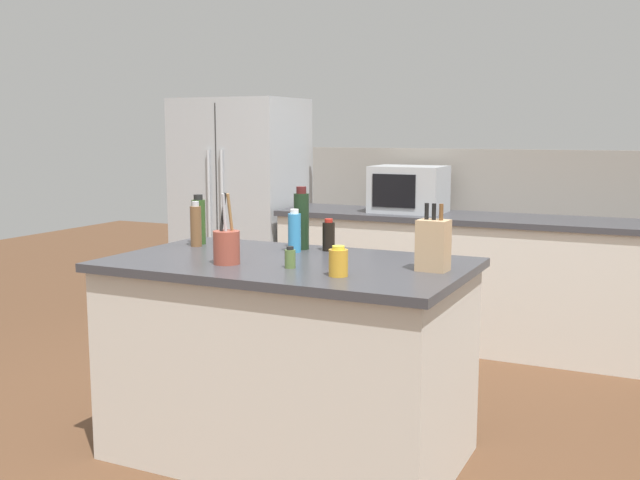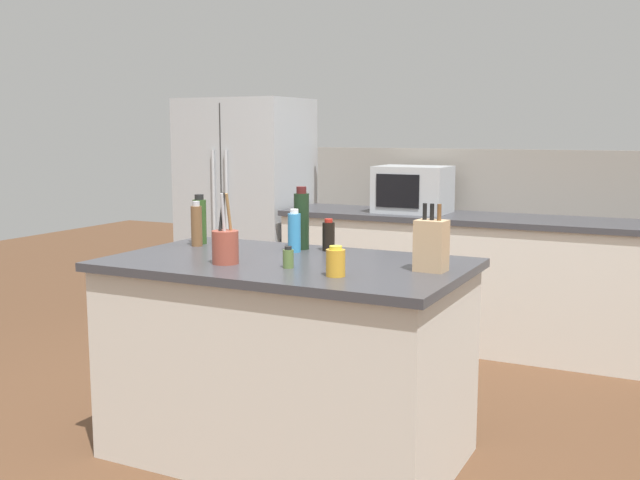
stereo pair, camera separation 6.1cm
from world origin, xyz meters
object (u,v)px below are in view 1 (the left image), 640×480
at_px(wine_bottle, 301,220).
at_px(honey_jar, 338,262).
at_px(refrigerator, 241,209).
at_px(olive_oil_bottle, 199,221).
at_px(spice_jar_paprika, 231,243).
at_px(spice_jar_oregano, 290,258).
at_px(knife_block, 433,245).
at_px(dish_soap_bottle, 294,232).
at_px(soy_sauce_bottle, 329,236).
at_px(microwave, 409,189).
at_px(pepper_grinder, 196,225).
at_px(utensil_crock, 227,246).

xyz_separation_m(wine_bottle, honey_jar, (0.46, -0.57, -0.09)).
distance_m(refrigerator, olive_oil_bottle, 2.23).
relative_size(olive_oil_bottle, spice_jar_paprika, 2.32).
bearing_deg(spice_jar_oregano, knife_block, 19.48).
relative_size(refrigerator, wine_bottle, 5.64).
xyz_separation_m(refrigerator, dish_soap_bottle, (1.55, -2.02, 0.15)).
relative_size(knife_block, spice_jar_paprika, 2.57).
bearing_deg(honey_jar, dish_soap_bottle, 133.65).
relative_size(dish_soap_bottle, olive_oil_bottle, 0.81).
bearing_deg(knife_block, refrigerator, 139.10).
bearing_deg(knife_block, soy_sauce_bottle, 157.50).
xyz_separation_m(knife_block, spice_jar_paprika, (-1.01, -0.00, -0.06)).
xyz_separation_m(microwave, honey_jar, (0.53, -2.44, -0.11)).
relative_size(pepper_grinder, spice_jar_paprika, 2.07).
distance_m(wine_bottle, dish_soap_bottle, 0.11).
bearing_deg(knife_block, utensil_crock, -162.19).
relative_size(microwave, olive_oil_bottle, 1.98).
height_order(microwave, soy_sauce_bottle, microwave).
xyz_separation_m(utensil_crock, soy_sauce_bottle, (0.26, 0.54, -0.01)).
bearing_deg(honey_jar, spice_jar_oregano, 163.70).
distance_m(utensil_crock, soy_sauce_bottle, 0.60).
distance_m(refrigerator, wine_bottle, 2.47).
bearing_deg(spice_jar_paprika, dish_soap_bottle, 37.55).
xyz_separation_m(knife_block, utensil_crock, (-0.89, -0.24, -0.03)).
xyz_separation_m(microwave, knife_block, (0.85, -2.15, -0.06)).
xyz_separation_m(dish_soap_bottle, honey_jar, (0.45, -0.47, -0.04)).
bearing_deg(dish_soap_bottle, knife_block, -13.73).
relative_size(wine_bottle, soy_sauce_bottle, 1.98).
bearing_deg(soy_sauce_bottle, microwave, 96.67).
distance_m(olive_oil_bottle, honey_jar, 1.14).
xyz_separation_m(utensil_crock, dish_soap_bottle, (0.12, 0.43, 0.02)).
xyz_separation_m(microwave, wine_bottle, (0.07, -1.87, -0.02)).
distance_m(knife_block, dish_soap_bottle, 0.79).
bearing_deg(dish_soap_bottle, olive_oil_bottle, 178.28).
bearing_deg(honey_jar, refrigerator, 128.76).
bearing_deg(dish_soap_bottle, microwave, 92.38).
distance_m(refrigerator, microwave, 1.48).
bearing_deg(soy_sauce_bottle, olive_oil_bottle, -172.64).
distance_m(knife_block, spice_jar_paprika, 1.01).
distance_m(utensil_crock, pepper_grinder, 0.56).
distance_m(wine_bottle, soy_sauce_bottle, 0.16).
bearing_deg(microwave, dish_soap_bottle, -87.62).
bearing_deg(spice_jar_paprika, spice_jar_oregano, -25.36).
xyz_separation_m(knife_block, spice_jar_oregano, (-0.58, -0.21, -0.07)).
xyz_separation_m(honey_jar, spice_jar_paprika, (-0.70, 0.28, -0.01)).
bearing_deg(utensil_crock, spice_jar_paprika, 117.65).
xyz_separation_m(olive_oil_bottle, spice_jar_oregano, (0.76, -0.41, -0.08)).
height_order(pepper_grinder, honey_jar, pepper_grinder).
height_order(microwave, dish_soap_bottle, microwave).
height_order(soy_sauce_bottle, dish_soap_bottle, dish_soap_bottle).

